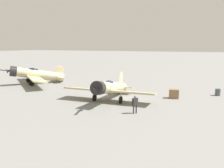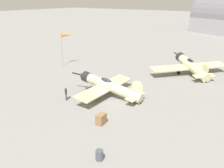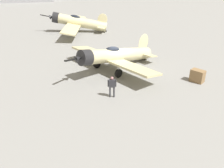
{
  "view_description": "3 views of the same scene",
  "coord_description": "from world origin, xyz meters",
  "px_view_note": "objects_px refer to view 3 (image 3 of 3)",
  "views": [
    {
      "loc": [
        9.95,
        -22.7,
        6.19
      ],
      "look_at": [
        -0.0,
        0.0,
        1.8
      ],
      "focal_mm": 35.15,
      "sensor_mm": 36.0,
      "label": 1
    },
    {
      "loc": [
        24.67,
        17.98,
        12.27
      ],
      "look_at": [
        -0.0,
        0.0,
        1.8
      ],
      "focal_mm": 41.06,
      "sensor_mm": 36.0,
      "label": 2
    },
    {
      "loc": [
        16.07,
        -13.53,
        8.64
      ],
      "look_at": [
        4.09,
        -4.09,
        1.1
      ],
      "focal_mm": 36.74,
      "sensor_mm": 36.0,
      "label": 3
    }
  ],
  "objects_px": {
    "airplane_foreground": "(115,56)",
    "ground_crew_mechanic": "(112,85)",
    "airplane_mid_apron": "(78,22)",
    "equipment_crate": "(197,76)"
  },
  "relations": [
    {
      "from": "airplane_foreground",
      "to": "equipment_crate",
      "type": "relative_size",
      "value": 8.72
    },
    {
      "from": "airplane_foreground",
      "to": "airplane_mid_apron",
      "type": "bearing_deg",
      "value": -111.87
    },
    {
      "from": "airplane_mid_apron",
      "to": "ground_crew_mechanic",
      "type": "xyz_separation_m",
      "value": [
        19.63,
        -8.69,
        -0.5
      ]
    },
    {
      "from": "airplane_mid_apron",
      "to": "equipment_crate",
      "type": "distance_m",
      "value": 22.11
    },
    {
      "from": "airplane_foreground",
      "to": "ground_crew_mechanic",
      "type": "distance_m",
      "value": 5.44
    },
    {
      "from": "airplane_foreground",
      "to": "equipment_crate",
      "type": "bearing_deg",
      "value": 117.06
    },
    {
      "from": "airplane_mid_apron",
      "to": "ground_crew_mechanic",
      "type": "height_order",
      "value": "airplane_mid_apron"
    },
    {
      "from": "ground_crew_mechanic",
      "to": "equipment_crate",
      "type": "xyz_separation_m",
      "value": [
        2.42,
        7.47,
        -0.49
      ]
    },
    {
      "from": "airplane_mid_apron",
      "to": "ground_crew_mechanic",
      "type": "relative_size",
      "value": 6.93
    },
    {
      "from": "equipment_crate",
      "to": "airplane_foreground",
      "type": "bearing_deg",
      "value": -149.16
    }
  ]
}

